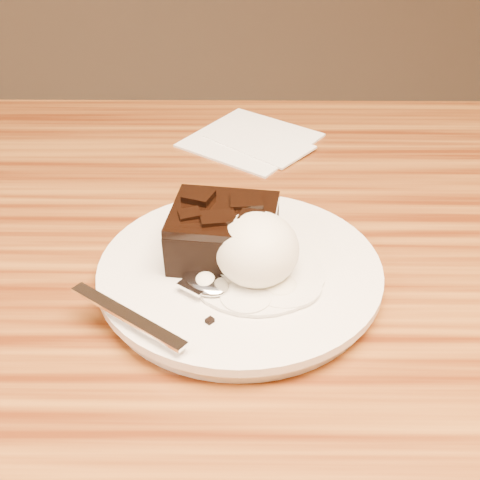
{
  "coord_description": "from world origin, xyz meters",
  "views": [
    {
      "loc": [
        0.0,
        -0.45,
        1.11
      ],
      "look_at": [
        -0.0,
        0.01,
        0.79
      ],
      "focal_mm": 48.94,
      "sensor_mm": 36.0,
      "label": 1
    }
  ],
  "objects_px": {
    "brownie": "(224,236)",
    "plate": "(240,275)",
    "ice_cream_scoop": "(257,249)",
    "spoon": "(205,284)",
    "napkin": "(251,139)"
  },
  "relations": [
    {
      "from": "spoon",
      "to": "napkin",
      "type": "height_order",
      "value": "spoon"
    },
    {
      "from": "plate",
      "to": "ice_cream_scoop",
      "type": "bearing_deg",
      "value": -36.42
    },
    {
      "from": "brownie",
      "to": "plate",
      "type": "bearing_deg",
      "value": -46.97
    },
    {
      "from": "brownie",
      "to": "ice_cream_scoop",
      "type": "relative_size",
      "value": 1.18
    },
    {
      "from": "brownie",
      "to": "spoon",
      "type": "xyz_separation_m",
      "value": [
        -0.01,
        -0.05,
        -0.02
      ]
    },
    {
      "from": "brownie",
      "to": "spoon",
      "type": "height_order",
      "value": "brownie"
    },
    {
      "from": "ice_cream_scoop",
      "to": "napkin",
      "type": "xyz_separation_m",
      "value": [
        -0.0,
        0.29,
        -0.04
      ]
    },
    {
      "from": "plate",
      "to": "spoon",
      "type": "xyz_separation_m",
      "value": [
        -0.03,
        -0.03,
        0.01
      ]
    },
    {
      "from": "napkin",
      "to": "brownie",
      "type": "bearing_deg",
      "value": -95.35
    },
    {
      "from": "brownie",
      "to": "ice_cream_scoop",
      "type": "height_order",
      "value": "ice_cream_scoop"
    },
    {
      "from": "napkin",
      "to": "plate",
      "type": "bearing_deg",
      "value": -92.2
    },
    {
      "from": "plate",
      "to": "napkin",
      "type": "height_order",
      "value": "plate"
    },
    {
      "from": "brownie",
      "to": "ice_cream_scoop",
      "type": "distance_m",
      "value": 0.04
    },
    {
      "from": "spoon",
      "to": "napkin",
      "type": "relative_size",
      "value": 1.28
    },
    {
      "from": "ice_cream_scoop",
      "to": "napkin",
      "type": "height_order",
      "value": "ice_cream_scoop"
    }
  ]
}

